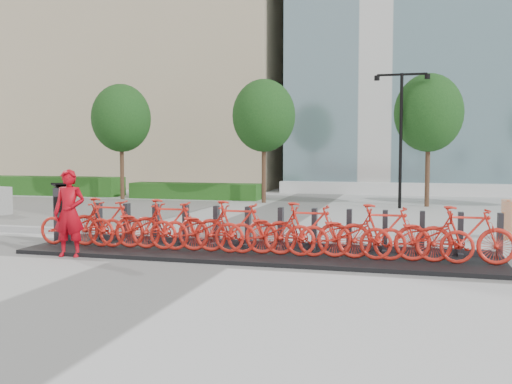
% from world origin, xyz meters
% --- Properties ---
extents(ground, '(120.00, 120.00, 0.00)m').
position_xyz_m(ground, '(0.00, 0.00, 0.00)').
color(ground, '#BBBBBB').
extents(gravel_patch, '(14.00, 14.00, 0.00)m').
position_xyz_m(gravel_patch, '(-10.00, 7.00, 0.01)').
color(gravel_patch, '#525048').
rests_on(gravel_patch, ground).
extents(hedge_a, '(10.00, 1.40, 0.90)m').
position_xyz_m(hedge_a, '(-14.00, 13.50, 0.45)').
color(hedge_a, '#204E12').
rests_on(hedge_a, ground).
extents(hedge_b, '(6.00, 1.20, 0.70)m').
position_xyz_m(hedge_b, '(-5.00, 13.20, 0.35)').
color(hedge_b, '#204E12').
rests_on(hedge_b, ground).
extents(tree_0, '(2.60, 2.60, 5.10)m').
position_xyz_m(tree_0, '(-8.00, 12.00, 3.59)').
color(tree_0, brown).
rests_on(tree_0, ground).
extents(tree_1, '(2.60, 2.60, 5.10)m').
position_xyz_m(tree_1, '(-1.50, 12.00, 3.59)').
color(tree_1, brown).
rests_on(tree_1, ground).
extents(tree_2, '(2.60, 2.60, 5.10)m').
position_xyz_m(tree_2, '(5.00, 12.00, 3.59)').
color(tree_2, brown).
rests_on(tree_2, ground).
extents(streetlamp, '(2.00, 0.20, 5.00)m').
position_xyz_m(streetlamp, '(4.00, 11.00, 3.13)').
color(streetlamp, black).
rests_on(streetlamp, ground).
extents(dock_pad, '(9.60, 2.40, 0.08)m').
position_xyz_m(dock_pad, '(1.30, 0.30, 0.04)').
color(dock_pad, black).
rests_on(dock_pad, ground).
extents(dock_rail_posts, '(8.74, 0.50, 0.85)m').
position_xyz_m(dock_rail_posts, '(1.72, 0.77, 0.51)').
color(dock_rail_posts, '#27262A').
rests_on(dock_rail_posts, dock_pad).
extents(bike_0, '(1.79, 0.63, 0.94)m').
position_xyz_m(bike_0, '(-2.60, -0.05, 0.55)').
color(bike_0, red).
rests_on(bike_0, dock_pad).
extents(bike_1, '(1.74, 0.49, 1.05)m').
position_xyz_m(bike_1, '(-1.88, -0.05, 0.60)').
color(bike_1, red).
rests_on(bike_1, dock_pad).
extents(bike_2, '(1.79, 0.63, 0.94)m').
position_xyz_m(bike_2, '(-1.16, -0.05, 0.55)').
color(bike_2, red).
rests_on(bike_2, dock_pad).
extents(bike_3, '(1.74, 0.49, 1.05)m').
position_xyz_m(bike_3, '(-0.44, -0.05, 0.60)').
color(bike_3, red).
rests_on(bike_3, dock_pad).
extents(bike_4, '(1.79, 0.63, 0.94)m').
position_xyz_m(bike_4, '(0.28, -0.05, 0.55)').
color(bike_4, red).
rests_on(bike_4, dock_pad).
extents(bike_5, '(1.74, 0.49, 1.05)m').
position_xyz_m(bike_5, '(1.00, -0.05, 0.60)').
color(bike_5, red).
rests_on(bike_5, dock_pad).
extents(bike_6, '(1.79, 0.63, 0.94)m').
position_xyz_m(bike_6, '(1.72, -0.05, 0.55)').
color(bike_6, red).
rests_on(bike_6, dock_pad).
extents(bike_7, '(1.74, 0.49, 1.05)m').
position_xyz_m(bike_7, '(2.44, -0.05, 0.60)').
color(bike_7, red).
rests_on(bike_7, dock_pad).
extents(bike_8, '(1.79, 0.63, 0.94)m').
position_xyz_m(bike_8, '(3.16, -0.05, 0.55)').
color(bike_8, red).
rests_on(bike_8, dock_pad).
extents(bike_9, '(1.74, 0.49, 1.05)m').
position_xyz_m(bike_9, '(3.88, -0.05, 0.60)').
color(bike_9, red).
rests_on(bike_9, dock_pad).
extents(bike_10, '(1.79, 0.63, 0.94)m').
position_xyz_m(bike_10, '(4.60, -0.05, 0.55)').
color(bike_10, red).
rests_on(bike_10, dock_pad).
extents(bike_11, '(1.74, 0.49, 1.05)m').
position_xyz_m(bike_11, '(5.32, -0.05, 0.60)').
color(bike_11, red).
rests_on(bike_11, dock_pad).
extents(kiosk, '(0.45, 0.39, 1.33)m').
position_xyz_m(kiosk, '(-3.25, 0.43, 0.72)').
color(kiosk, '#27262A').
rests_on(kiosk, dock_pad).
extents(worker_red, '(0.69, 0.51, 1.76)m').
position_xyz_m(worker_red, '(-2.23, -0.88, 0.88)').
color(worker_red, '#AC0612').
rests_on(worker_red, ground).
extents(construction_barrel, '(0.58, 0.58, 0.96)m').
position_xyz_m(construction_barrel, '(6.74, 3.85, 0.48)').
color(construction_barrel, '#DF5100').
rests_on(construction_barrel, ground).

